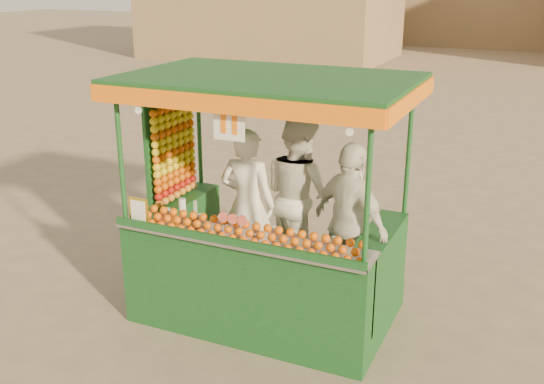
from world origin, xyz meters
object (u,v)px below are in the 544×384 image
at_px(juice_cart, 257,245).
at_px(vendor_middle, 299,195).
at_px(vendor_left, 248,205).
at_px(vendor_right, 350,224).

bearing_deg(juice_cart, vendor_middle, 73.84).
distance_m(juice_cart, vendor_middle, 0.76).
distance_m(vendor_left, vendor_middle, 0.57).
xyz_separation_m(vendor_middle, vendor_right, (0.72, -0.41, -0.06)).
bearing_deg(vendor_middle, vendor_left, 70.15).
distance_m(juice_cart, vendor_left, 0.49).
relative_size(juice_cart, vendor_middle, 1.58).
height_order(vendor_left, vendor_right, vendor_left).
xyz_separation_m(vendor_left, vendor_right, (1.15, -0.06, -0.01)).
bearing_deg(vendor_middle, vendor_right, -178.79).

